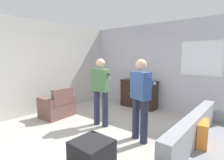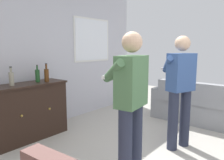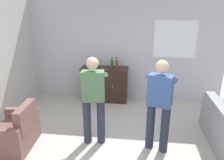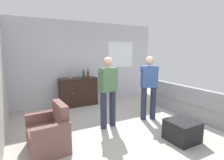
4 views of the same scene
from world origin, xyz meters
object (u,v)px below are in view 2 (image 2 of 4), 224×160
object	(u,v)px
sideboard_cabinet	(29,111)
bottle_liquor_amber	(47,75)
couch	(218,111)
person_standing_right	(180,87)
person_standing_left	(130,101)
bottle_wine_green	(11,78)
bottle_spirits_clear	(37,75)

from	to	relation	value
sideboard_cabinet	bottle_liquor_amber	world-z (taller)	bottle_liquor_amber
bottle_liquor_amber	couch	bearing A→B (deg)	-45.72
person_standing_right	person_standing_left	bearing A→B (deg)	176.37
bottle_wine_green	bottle_liquor_amber	size ratio (longest dim) A/B	0.94
sideboard_cabinet	bottle_spirits_clear	xyz separation A→B (m)	(0.20, 0.01, 0.58)
bottle_wine_green	person_standing_right	world-z (taller)	person_standing_right
bottle_wine_green	person_standing_left	world-z (taller)	person_standing_left
sideboard_cabinet	bottle_wine_green	xyz separation A→B (m)	(-0.25, 0.00, 0.58)
sideboard_cabinet	person_standing_right	xyz separation A→B (m)	(1.28, -2.04, 0.47)
bottle_wine_green	bottle_spirits_clear	xyz separation A→B (m)	(0.45, 0.00, -0.00)
bottle_wine_green	person_standing_right	bearing A→B (deg)	-53.33
bottle_wine_green	bottle_spirits_clear	world-z (taller)	bottle_wine_green
couch	bottle_spirits_clear	size ratio (longest dim) A/B	8.92
bottle_spirits_clear	person_standing_right	distance (m)	2.32
sideboard_cabinet	bottle_wine_green	distance (m)	0.63
couch	bottle_spirits_clear	distance (m)	3.35
bottle_liquor_amber	bottle_wine_green	bearing A→B (deg)	174.07
couch	bottle_liquor_amber	distance (m)	3.22
couch	bottle_wine_green	distance (m)	3.67
sideboard_cabinet	person_standing_right	bearing A→B (deg)	-58.02
couch	sideboard_cabinet	distance (m)	3.41
bottle_liquor_amber	sideboard_cabinet	bearing A→B (deg)	170.34
bottle_wine_green	bottle_spirits_clear	bearing A→B (deg)	0.26
sideboard_cabinet	person_standing_left	distance (m)	2.03
couch	bottle_spirits_clear	world-z (taller)	bottle_spirits_clear
bottle_wine_green	person_standing_right	xyz separation A→B (m)	(1.52, -2.05, -0.11)
bottle_wine_green	bottle_liquor_amber	distance (m)	0.58
person_standing_left	sideboard_cabinet	bearing A→B (deg)	93.03
sideboard_cabinet	person_standing_left	bearing A→B (deg)	-86.97
bottle_liquor_amber	bottle_spirits_clear	bearing A→B (deg)	155.15
bottle_liquor_amber	person_standing_right	distance (m)	2.20
bottle_spirits_clear	person_standing_right	xyz separation A→B (m)	(1.08, -2.05, -0.11)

